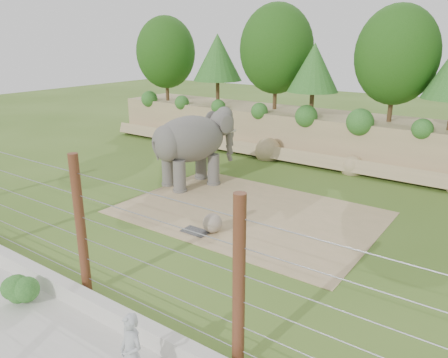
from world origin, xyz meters
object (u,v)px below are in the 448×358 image
Objects in this scene: elephant at (190,150)px; stone_ball at (212,223)px; barrier_fence at (81,227)px; zookeeper at (132,353)px.

elephant is 5.68m from stone_ball.
barrier_fence is at bearing -95.01° from stone_ball.
elephant reaches higher than zookeeper.
barrier_fence reaches higher than zookeeper.
elephant is at bearing 137.68° from stone_ball.
elephant is at bearing 112.24° from barrier_fence.
barrier_fence is at bearing 164.08° from zookeeper.
stone_ball is 0.04× the size of barrier_fence.
barrier_fence reaches higher than elephant.
zookeeper is at bearing -35.65° from elephant.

